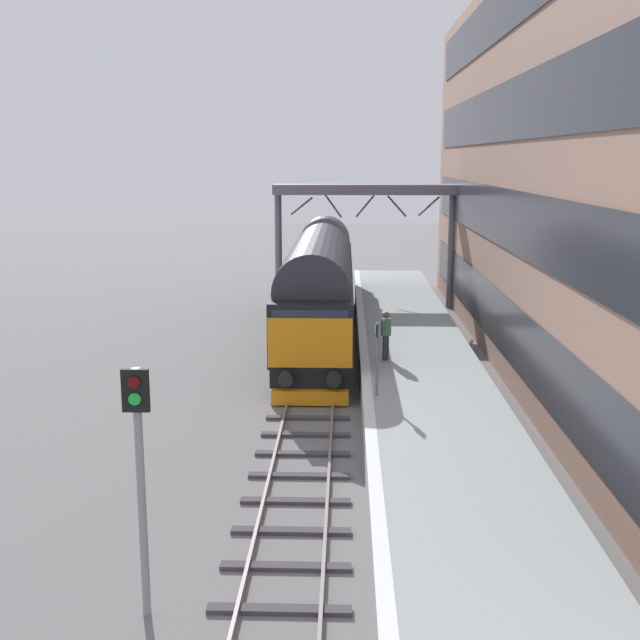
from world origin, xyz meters
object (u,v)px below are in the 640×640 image
at_px(diesel_locomotive, 320,282).
at_px(waiting_passenger, 386,331).
at_px(signal_post_near, 140,465).
at_px(platform_number_sign, 377,348).

relative_size(diesel_locomotive, waiting_passenger, 11.67).
bearing_deg(signal_post_near, diesel_locomotive, 83.90).
bearing_deg(waiting_passenger, platform_number_sign, -159.51).
xyz_separation_m(signal_post_near, waiting_passenger, (4.71, 13.73, -0.73)).
bearing_deg(platform_number_sign, diesel_locomotive, 99.80).
distance_m(signal_post_near, waiting_passenger, 14.53).
bearing_deg(waiting_passenger, signal_post_near, -172.00).
height_order(signal_post_near, waiting_passenger, signal_post_near).
xyz_separation_m(diesel_locomotive, signal_post_near, (-2.26, -21.14, 0.24)).
bearing_deg(signal_post_near, waiting_passenger, 71.05).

